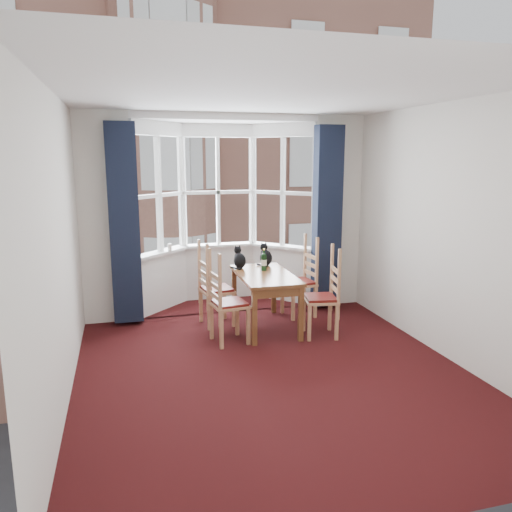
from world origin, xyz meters
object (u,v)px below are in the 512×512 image
object	(u,v)px
cat_right	(266,256)
candle_tall	(170,247)
chair_left_near	(222,305)
chair_right_near	(328,299)
dining_table	(265,281)
chair_right_far	(305,282)
wine_bottle	(264,261)
cat_left	(240,259)
chair_left_far	(210,291)

from	to	relation	value
cat_right	candle_tall	distance (m)	1.42
chair_left_near	chair_right_near	bearing A→B (deg)	-3.60
dining_table	cat_right	distance (m)	0.57
chair_right_near	candle_tall	bearing A→B (deg)	137.32
chair_right_far	wine_bottle	distance (m)	0.78
chair_right_far	dining_table	bearing A→B (deg)	-151.86
dining_table	chair_left_near	distance (m)	0.78
cat_left	cat_right	world-z (taller)	cat_right
cat_right	dining_table	bearing A→B (deg)	-106.95
chair_left_far	chair_right_near	bearing A→B (deg)	-29.43
chair_right_near	cat_left	size ratio (longest dim) A/B	2.92
chair_left_near	chair_right_near	world-z (taller)	same
chair_right_near	cat_right	bearing A→B (deg)	117.75
chair_left_near	chair_right_near	distance (m)	1.32
candle_tall	chair_right_far	bearing A→B (deg)	-23.58
chair_left_near	cat_right	xyz separation A→B (m)	(0.80, 0.90, 0.38)
chair_right_near	wine_bottle	world-z (taller)	wine_bottle
cat_right	wine_bottle	size ratio (longest dim) A/B	1.12
chair_right_far	candle_tall	distance (m)	2.01
dining_table	cat_left	size ratio (longest dim) A/B	4.07
chair_left_near	cat_right	distance (m)	1.27
chair_left_near	cat_right	world-z (taller)	cat_right
cat_left	dining_table	bearing A→B (deg)	-59.90
chair_right_near	cat_left	xyz separation A→B (m)	(-0.91, 0.90, 0.37)
dining_table	cat_right	size ratio (longest dim) A/B	3.94
chair_right_near	chair_right_far	xyz separation A→B (m)	(0.02, 0.86, 0.00)
cat_right	candle_tall	world-z (taller)	cat_right
chair_right_far	candle_tall	xyz separation A→B (m)	(-1.80, 0.78, 0.45)
chair_left_near	candle_tall	xyz separation A→B (m)	(-0.46, 1.56, 0.45)
chair_left_near	chair_right_far	distance (m)	1.55
chair_left_far	candle_tall	world-z (taller)	candle_tall
chair_left_near	chair_right_far	xyz separation A→B (m)	(1.34, 0.77, 0.00)
dining_table	chair_right_far	size ratio (longest dim) A/B	1.39
cat_left	chair_left_near	bearing A→B (deg)	-116.41
chair_left_near	chair_right_far	size ratio (longest dim) A/B	1.00
candle_tall	dining_table	bearing A→B (deg)	-46.15
dining_table	wine_bottle	size ratio (longest dim) A/B	4.40
dining_table	candle_tall	bearing A→B (deg)	133.85
dining_table	wine_bottle	distance (m)	0.30
dining_table	chair_right_near	world-z (taller)	chair_right_near
chair_left_near	chair_left_far	size ratio (longest dim) A/B	1.00
candle_tall	cat_right	bearing A→B (deg)	-27.41
wine_bottle	chair_left_near	bearing A→B (deg)	-139.29
chair_left_far	cat_right	xyz separation A→B (m)	(0.83, 0.23, 0.38)
cat_right	wine_bottle	bearing A→B (deg)	-110.27
chair_left_far	wine_bottle	world-z (taller)	wine_bottle
wine_bottle	candle_tall	distance (m)	1.50
cat_right	wine_bottle	distance (m)	0.33
dining_table	chair_left_far	size ratio (longest dim) A/B	1.39
chair_right_near	wine_bottle	distance (m)	1.00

